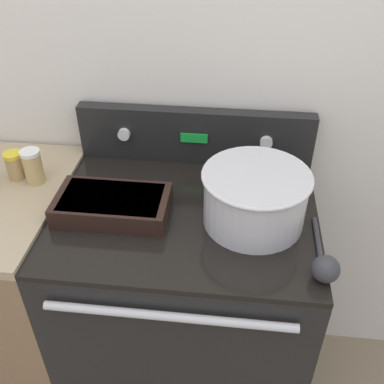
% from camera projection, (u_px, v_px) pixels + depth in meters
% --- Properties ---
extents(kitchen_wall, '(8.00, 0.05, 2.50)m').
position_uv_depth(kitchen_wall, '(197.00, 71.00, 1.44)').
color(kitchen_wall, silver).
rests_on(kitchen_wall, ground_plane).
extents(stove_range, '(0.79, 0.65, 0.95)m').
position_uv_depth(stove_range, '(186.00, 313.00, 1.63)').
color(stove_range, black).
rests_on(stove_range, ground_plane).
extents(control_panel, '(0.79, 0.07, 0.19)m').
position_uv_depth(control_panel, '(195.00, 136.00, 1.52)').
color(control_panel, black).
rests_on(control_panel, stove_range).
extents(side_counter, '(0.47, 0.62, 0.96)m').
position_uv_depth(side_counter, '(20.00, 296.00, 1.68)').
color(side_counter, '#896B4C').
rests_on(side_counter, ground_plane).
extents(mixing_bowl, '(0.31, 0.31, 0.16)m').
position_uv_depth(mixing_bowl, '(255.00, 195.00, 1.25)').
color(mixing_bowl, silver).
rests_on(mixing_bowl, stove_range).
extents(casserole_dish, '(0.33, 0.18, 0.06)m').
position_uv_depth(casserole_dish, '(112.00, 204.00, 1.31)').
color(casserole_dish, black).
rests_on(casserole_dish, stove_range).
extents(ladle, '(0.07, 0.26, 0.07)m').
position_uv_depth(ladle, '(325.00, 266.00, 1.12)').
color(ladle, '#333338').
rests_on(ladle, stove_range).
extents(spice_jar_white_cap, '(0.06, 0.06, 0.11)m').
position_uv_depth(spice_jar_white_cap, '(33.00, 166.00, 1.41)').
color(spice_jar_white_cap, tan).
rests_on(spice_jar_white_cap, side_counter).
extents(spice_jar_yellow_cap, '(0.06, 0.06, 0.09)m').
position_uv_depth(spice_jar_yellow_cap, '(15.00, 165.00, 1.44)').
color(spice_jar_yellow_cap, tan).
rests_on(spice_jar_yellow_cap, side_counter).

